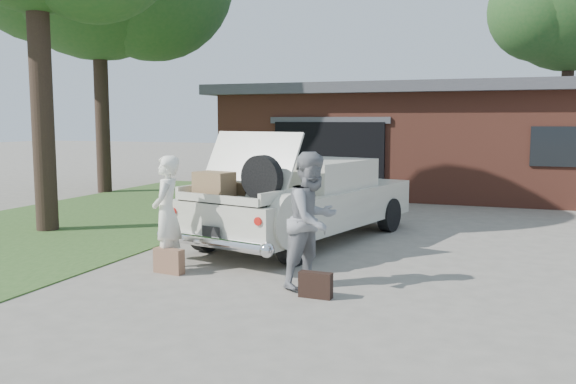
% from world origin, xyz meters
% --- Properties ---
extents(ground, '(90.00, 90.00, 0.00)m').
position_xyz_m(ground, '(0.00, 0.00, 0.00)').
color(ground, gray).
rests_on(ground, ground).
extents(grass_strip, '(6.00, 16.00, 0.02)m').
position_xyz_m(grass_strip, '(-5.50, 3.00, 0.01)').
color(grass_strip, '#2D4C1E').
rests_on(grass_strip, ground).
extents(house, '(12.80, 7.80, 3.30)m').
position_xyz_m(house, '(0.98, 11.47, 1.67)').
color(house, brown).
rests_on(house, ground).
extents(tree_right, '(6.22, 5.41, 9.47)m').
position_xyz_m(tree_right, '(5.29, 16.93, 6.48)').
color(tree_right, '#38281E').
rests_on(tree_right, ground).
extents(sedan, '(3.25, 5.64, 2.07)m').
position_xyz_m(sedan, '(-0.24, 2.06, 0.78)').
color(sedan, beige).
rests_on(sedan, ground).
extents(woman_left, '(0.57, 0.72, 1.73)m').
position_xyz_m(woman_left, '(-1.46, -0.73, 0.87)').
color(woman_left, white).
rests_on(woman_left, ground).
extents(woman_right, '(0.99, 1.10, 1.84)m').
position_xyz_m(woman_right, '(0.90, -0.88, 0.92)').
color(woman_right, gray).
rests_on(woman_right, ground).
extents(suitcase_left, '(0.50, 0.22, 0.37)m').
position_xyz_m(suitcase_left, '(-1.32, -0.92, 0.19)').
color(suitcase_left, '#8B6047').
rests_on(suitcase_left, ground).
extents(suitcase_right, '(0.44, 0.15, 0.33)m').
position_xyz_m(suitcase_right, '(1.10, -1.36, 0.17)').
color(suitcase_right, black).
rests_on(suitcase_right, ground).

